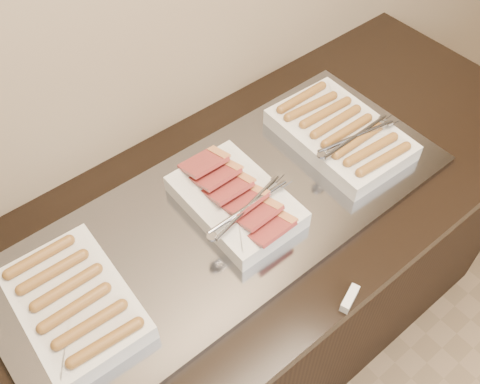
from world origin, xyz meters
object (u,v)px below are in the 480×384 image
at_px(counter, 231,301).
at_px(dish_center, 236,201).
at_px(dish_right, 341,133).
at_px(warming_tray, 228,215).
at_px(dish_left, 74,303).

bearing_deg(counter, dish_center, -12.04).
bearing_deg(dish_right, dish_center, -177.60).
bearing_deg(warming_tray, dish_right, -0.54).
bearing_deg(dish_right, dish_left, -178.05).
bearing_deg(warming_tray, dish_left, 180.00).
relative_size(counter, dish_center, 6.05).
relative_size(warming_tray, dish_right, 3.15).
xyz_separation_m(warming_tray, dish_left, (-0.42, 0.00, 0.04)).
bearing_deg(dish_center, dish_left, 179.98).
xyz_separation_m(counter, dish_center, (0.02, -0.01, 0.50)).
relative_size(counter, warming_tray, 1.72).
relative_size(dish_center, dish_right, 0.89).
relative_size(counter, dish_left, 6.08).
height_order(dish_left, dish_center, dish_center).
bearing_deg(dish_left, warming_tray, 2.35).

